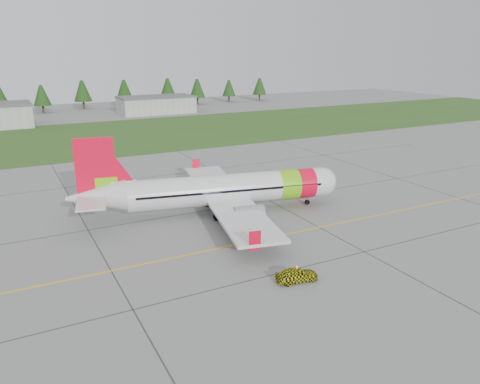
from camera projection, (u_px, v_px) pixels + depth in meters
ground at (285, 272)px, 45.40m from camera, size 320.00×320.00×0.00m
aircraft at (223, 190)px, 60.96m from camera, size 35.08×32.86×10.74m
follow_me_car at (297, 262)px, 42.96m from camera, size 1.59×1.79×3.97m
service_van at (102, 155)px, 84.06m from camera, size 1.97×1.91×4.64m
grass_strip at (104, 136)px, 114.89m from camera, size 320.00×50.00×0.03m
taxi_guideline at (246, 242)px, 52.18m from camera, size 120.00×0.25×0.02m
hangar_east at (156, 105)px, 155.68m from camera, size 24.00×12.00×5.20m
treeline at (68, 96)px, 160.89m from camera, size 160.00×8.00×10.00m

